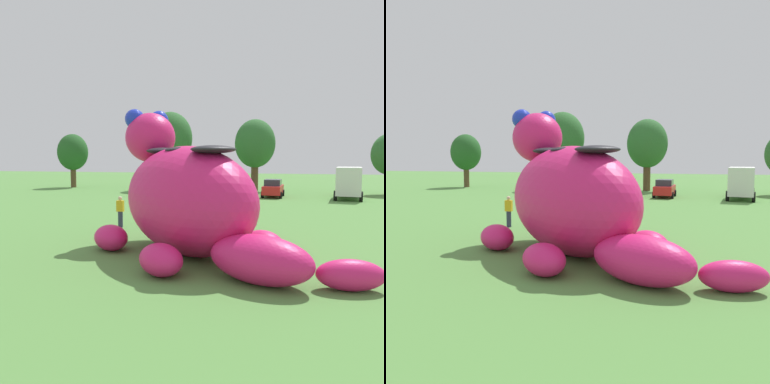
# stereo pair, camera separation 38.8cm
# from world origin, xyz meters

# --- Properties ---
(ground_plane) EXTENTS (160.00, 160.00, 0.00)m
(ground_plane) POSITION_xyz_m (0.00, 0.00, 0.00)
(ground_plane) COLOR #568E42
(giant_inflatable_creature) EXTENTS (10.96, 8.83, 6.02)m
(giant_inflatable_creature) POSITION_xyz_m (-1.36, 0.31, 2.20)
(giant_inflatable_creature) COLOR #E01E6B
(giant_inflatable_creature) RESTS_ON ground
(car_silver) EXTENTS (2.19, 4.22, 1.72)m
(car_silver) POSITION_xyz_m (-10.63, 22.85, 0.86)
(car_silver) COLOR #B7BABF
(car_silver) RESTS_ON ground
(car_white) EXTENTS (2.03, 4.15, 1.72)m
(car_white) POSITION_xyz_m (-6.59, 22.95, 0.86)
(car_white) COLOR white
(car_white) RESTS_ON ground
(car_orange) EXTENTS (1.98, 4.12, 1.72)m
(car_orange) POSITION_xyz_m (-2.37, 23.59, 0.86)
(car_orange) COLOR orange
(car_orange) RESTS_ON ground
(car_red) EXTENTS (2.18, 4.22, 1.72)m
(car_red) POSITION_xyz_m (1.27, 23.72, 0.86)
(car_red) COLOR red
(car_red) RESTS_ON ground
(box_truck) EXTENTS (3.19, 6.64, 2.95)m
(box_truck) POSITION_xyz_m (8.16, 23.85, 1.60)
(box_truck) COLOR #B2231E
(box_truck) RESTS_ON ground
(tree_far_left) EXTENTS (3.85, 3.85, 6.83)m
(tree_far_left) POSITION_xyz_m (-24.22, 30.29, 4.47)
(tree_far_left) COLOR brown
(tree_far_left) RESTS_ON ground
(tree_left) EXTENTS (5.22, 5.22, 9.26)m
(tree_left) POSITION_xyz_m (-11.05, 30.18, 6.06)
(tree_left) COLOR brown
(tree_left) RESTS_ON ground
(tree_mid_left) EXTENTS (4.63, 4.63, 8.22)m
(tree_mid_left) POSITION_xyz_m (-1.07, 30.72, 5.38)
(tree_mid_left) COLOR brown
(tree_mid_left) RESTS_ON ground
(spectator_near_inflatable) EXTENTS (0.38, 0.26, 1.71)m
(spectator_near_inflatable) POSITION_xyz_m (-6.32, 5.01, 0.85)
(spectator_near_inflatable) COLOR #2D334C
(spectator_near_inflatable) RESTS_ON ground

